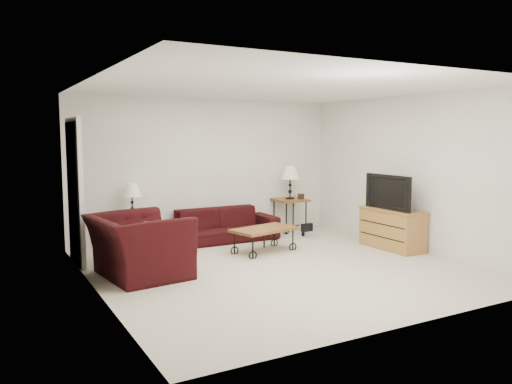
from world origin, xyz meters
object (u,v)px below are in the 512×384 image
side_table_right (290,215)px  television (392,192)px  lamp_left (132,200)px  lamp_right (290,182)px  backpack (303,224)px  sofa (222,225)px  tv_stand (392,229)px  coffee_table (264,240)px  armchair (138,246)px  side_table_left (133,232)px

side_table_right → television: television is taller
lamp_left → lamp_right: lamp_right is taller
lamp_right → backpack: size_ratio=1.41×
sofa → backpack: bearing=-13.0°
lamp_left → television: television is taller
sofa → tv_stand: (2.19, -1.90, 0.04)m
lamp_right → coffee_table: 1.98m
sofa → lamp_right: 1.68m
coffee_table → backpack: bearing=31.0°
armchair → sofa: bearing=-58.6°
sofa → lamp_right: size_ratio=3.07×
sofa → lamp_left: size_ratio=3.64×
coffee_table → tv_stand: (1.96, -0.79, 0.13)m
side_table_right → armchair: armchair is taller
coffee_table → backpack: backpack is taller
lamp_left → tv_stand: size_ratio=0.49×
sofa → side_table_left: sofa is taller
lamp_left → tv_stand: (3.71, -2.08, -0.48)m
side_table_left → lamp_right: 3.14m
backpack → coffee_table: bearing=-167.1°
side_table_left → tv_stand: 4.25m
lamp_left → side_table_right: bearing=-0.0°
side_table_right → armchair: 3.85m
backpack → television: bearing=-84.4°
lamp_right → tv_stand: lamp_right is taller
side_table_left → tv_stand: bearing=-29.2°
lamp_left → television: (3.69, -2.08, 0.13)m
sofa → coffee_table: 1.13m
armchair → tv_stand: (4.11, -0.37, -0.08)m
lamp_left → tv_stand: bearing=-29.2°
lamp_right → coffee_table: (-1.31, -1.28, -0.76)m
television → tv_stand: bearing=90.0°
side_table_left → coffee_table: bearing=-36.2°
side_table_right → tv_stand: bearing=-72.5°
lamp_right → coffee_table: lamp_right is taller
side_table_left → television: bearing=-29.3°
side_table_right → backpack: size_ratio=1.41×
side_table_right → television: (0.63, -2.08, 0.62)m
sofa → side_table_left: 1.54m
coffee_table → armchair: armchair is taller
lamp_left → coffee_table: size_ratio=0.52×
television → armchair: bearing=-95.1°
tv_stand → lamp_right: bearing=107.5°
side_table_right → backpack: bearing=-95.1°
sofa → side_table_right: bearing=6.7°
television → coffee_table: bearing=-112.3°
lamp_left → backpack: 3.11m
sofa → tv_stand: bearing=-40.9°
lamp_left → coffee_table: lamp_left is taller
side_table_left → television: (3.69, -2.08, 0.67)m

